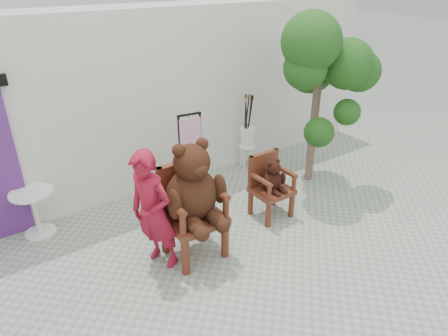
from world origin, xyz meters
name	(u,v)px	position (x,y,z in m)	size (l,w,h in m)	color
ground_plane	(266,258)	(0.00, 0.00, 0.00)	(60.00, 60.00, 0.00)	gray
back_wall	(155,96)	(0.00, 3.10, 1.50)	(9.00, 1.00, 3.00)	silver
chair_big	(193,194)	(-0.73, 0.65, 0.93)	(0.83, 0.87, 1.67)	#4A1D0F
chair_small	(271,181)	(0.75, 0.81, 0.59)	(0.57, 0.53, 1.00)	#4A1D0F
person	(153,212)	(-1.27, 0.69, 0.85)	(0.62, 0.40, 1.69)	maroon
cafe_table	(35,208)	(-2.37, 2.35, 0.44)	(0.60, 0.60, 0.70)	white
display_stand	(191,168)	(0.00, 1.92, 0.58)	(0.49, 0.41, 1.51)	black
stool_bucket	(247,136)	(1.50, 2.35, 0.64)	(0.32, 0.32, 1.45)	white
tree	(320,61)	(2.07, 1.25, 2.19)	(1.72, 1.59, 2.99)	brown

